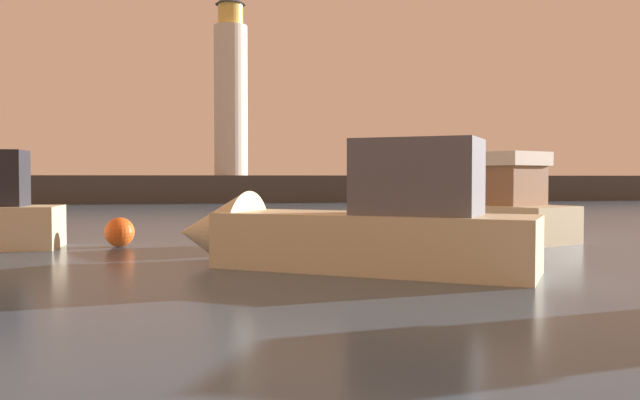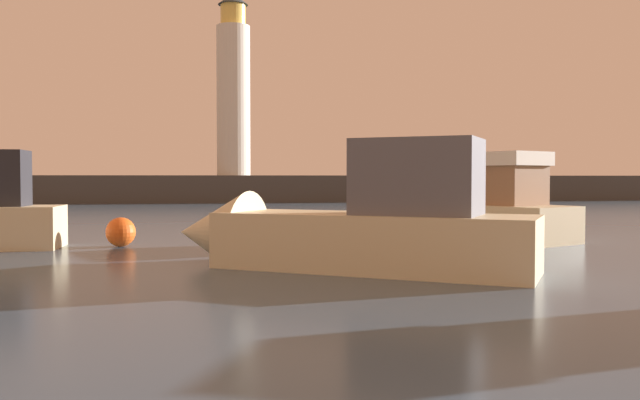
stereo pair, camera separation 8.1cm
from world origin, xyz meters
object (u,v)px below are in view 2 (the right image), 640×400
Objects in this scene: motorboat_2 at (460,210)px; mooring_buoy at (121,232)px; motorboat_0 at (339,227)px; lighthouse at (233,89)px.

motorboat_2 reaches higher than mooring_buoy.
mooring_buoy is (-11.87, -1.64, -0.51)m from motorboat_2.
lighthouse is at bearing 90.46° from motorboat_0.
lighthouse is 44.74m from motorboat_0.
motorboat_0 is at bearing -128.61° from motorboat_2.
motorboat_0 is 1.00× the size of motorboat_2.
mooring_buoy is at bearing -172.12° from motorboat_2.
lighthouse reaches higher than motorboat_0.
motorboat_2 is (6.17, 7.73, -0.02)m from motorboat_0.
mooring_buoy is (-5.70, 6.09, -0.53)m from motorboat_0.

